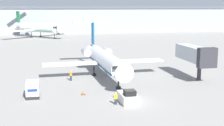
{
  "coord_description": "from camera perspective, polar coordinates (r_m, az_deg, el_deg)",
  "views": [
    {
      "loc": [
        -11.25,
        -39.39,
        12.85
      ],
      "look_at": [
        0.0,
        12.76,
        3.24
      ],
      "focal_mm": 50.0,
      "sensor_mm": 36.0,
      "label": 1
    }
  ],
  "objects": [
    {
      "name": "airplane_parked_far_left",
      "position": [
        137.77,
        -13.53,
        6.33
      ],
      "size": [
        27.01,
        25.81,
        11.21
      ],
      "color": "white",
      "rests_on": "ground"
    },
    {
      "name": "pushback_tug",
      "position": [
        42.72,
        2.94,
        -6.27
      ],
      "size": [
        2.13,
        4.16,
        1.97
      ],
      "color": "silver",
      "rests_on": "ground"
    },
    {
      "name": "ground_plane",
      "position": [
        42.94,
        3.62,
        -7.23
      ],
      "size": [
        600.0,
        600.0,
        0.0
      ],
      "primitive_type": "plane",
      "color": "gray"
    },
    {
      "name": "airplane_main",
      "position": [
        58.63,
        -1.43,
        0.83
      ],
      "size": [
        23.02,
        25.87,
        9.74
      ],
      "color": "silver",
      "rests_on": "ground"
    },
    {
      "name": "traffic_cone_left",
      "position": [
        46.67,
        -5.28,
        -5.37
      ],
      "size": [
        0.58,
        0.58,
        0.74
      ],
      "color": "black",
      "rests_on": "ground"
    },
    {
      "name": "luggage_cart",
      "position": [
        46.56,
        -14.29,
        -4.65
      ],
      "size": [
        1.86,
        3.16,
        2.33
      ],
      "color": "#232326",
      "rests_on": "ground"
    },
    {
      "name": "worker_near_tug",
      "position": [
        41.79,
        0.69,
        -6.47
      ],
      "size": [
        0.4,
        0.24,
        1.65
      ],
      "color": "#232838",
      "rests_on": "ground"
    },
    {
      "name": "jet_bridge",
      "position": [
        58.13,
        14.91,
        1.55
      ],
      "size": [
        3.2,
        10.63,
        6.19
      ],
      "color": "#2D2D33",
      "rests_on": "ground"
    },
    {
      "name": "worker_by_wing",
      "position": [
        55.49,
        -7.53,
        -2.25
      ],
      "size": [
        0.4,
        0.26,
        1.83
      ],
      "color": "#232838",
      "rests_on": "ground"
    },
    {
      "name": "terminal_building",
      "position": [
        159.91,
        -8.21,
        7.87
      ],
      "size": [
        180.0,
        16.8,
        13.21
      ],
      "color": "#8C939E",
      "rests_on": "ground"
    }
  ]
}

